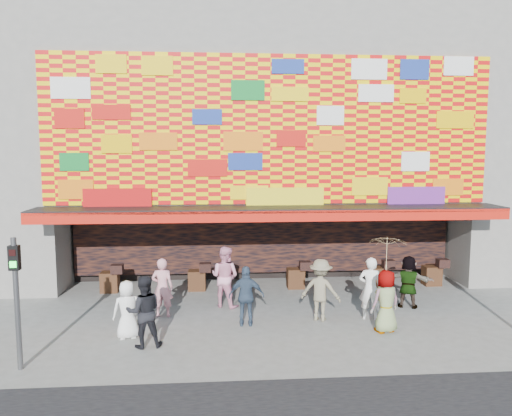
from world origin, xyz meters
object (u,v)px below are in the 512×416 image
object	(u,v)px
ped_e	(246,296)
ped_g	(386,301)
ped_h	(370,288)
signal_left	(16,288)
ped_f	(408,282)
ped_a	(127,310)
ped_b	(162,287)
ped_d	(321,290)
ped_c	(144,311)
parasol	(387,253)
ped_i	(225,277)

from	to	relation	value
ped_e	ped_g	distance (m)	3.79
ped_h	ped_g	bearing A→B (deg)	113.86
signal_left	ped_f	xyz separation A→B (m)	(10.35, 3.65, -1.04)
ped_a	ped_e	xyz separation A→B (m)	(3.15, 0.70, 0.08)
ped_b	ped_d	world-z (taller)	ped_d
ped_c	ped_f	bearing A→B (deg)	-171.80
signal_left	ped_g	size ratio (longest dim) A/B	1.76
ped_a	signal_left	bearing A→B (deg)	25.30
ped_g	ped_e	bearing A→B (deg)	-29.80
ped_b	ped_g	distance (m)	6.38
ped_a	parasol	distance (m)	7.00
ped_d	ped_i	size ratio (longest dim) A/B	0.93
ped_h	signal_left	bearing A→B (deg)	34.81
ped_e	ped_g	world-z (taller)	ped_g
ped_b	ped_h	size ratio (longest dim) A/B	0.96
ped_a	ped_d	distance (m)	5.39
signal_left	ped_a	world-z (taller)	signal_left
ped_h	parasol	xyz separation A→B (m)	(0.11, -1.04, 1.25)
ped_c	ped_d	xyz separation A→B (m)	(4.78, 1.60, -0.01)
ped_c	ped_g	size ratio (longest dim) A/B	1.07
ped_g	ped_h	distance (m)	1.05
ped_d	parasol	xyz separation A→B (m)	(1.56, -1.07, 1.27)
ped_c	ped_i	distance (m)	3.71
ped_f	ped_i	world-z (taller)	ped_i
signal_left	ped_h	size ratio (longest dim) A/B	1.64
parasol	ped_e	bearing A→B (deg)	168.13
ped_a	ped_g	world-z (taller)	ped_g
ped_e	ped_i	distance (m)	1.87
ped_e	signal_left	bearing A→B (deg)	28.95
ped_g	ped_f	bearing A→B (deg)	-142.81
parasol	ped_c	bearing A→B (deg)	-175.17
ped_a	ped_b	world-z (taller)	ped_b
ped_c	parasol	distance (m)	6.49
ped_b	ped_c	xyz separation A→B (m)	(-0.20, -2.27, 0.03)
ped_f	ped_h	bearing A→B (deg)	55.17
ped_i	parasol	distance (m)	5.13
ped_d	ped_h	distance (m)	1.45
ped_h	parasol	distance (m)	1.63
ped_b	ped_d	xyz separation A→B (m)	(4.58, -0.67, 0.02)
ped_e	parasol	bearing A→B (deg)	172.38
ped_f	ped_g	world-z (taller)	ped_g
signal_left	ped_i	size ratio (longest dim) A/B	1.57
ped_b	ped_g	xyz separation A→B (m)	(6.14, -1.74, -0.03)
ped_e	parasol	world-z (taller)	parasol
ped_c	ped_i	bearing A→B (deg)	-133.72
ped_b	ped_g	bearing A→B (deg)	170.27
ped_a	ped_d	xyz separation A→B (m)	(5.30, 0.99, 0.13)
ped_b	ped_c	bearing A→B (deg)	90.91
ped_d	ped_b	bearing A→B (deg)	17.02
ped_c	ped_g	xyz separation A→B (m)	(6.34, 0.54, -0.06)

